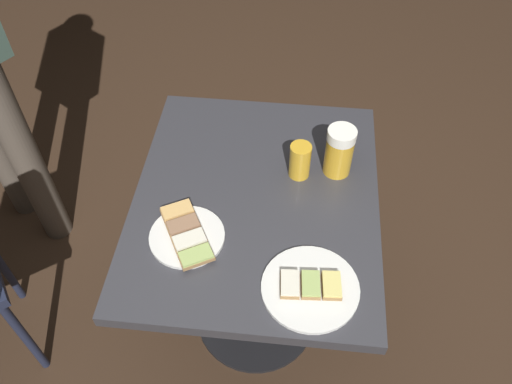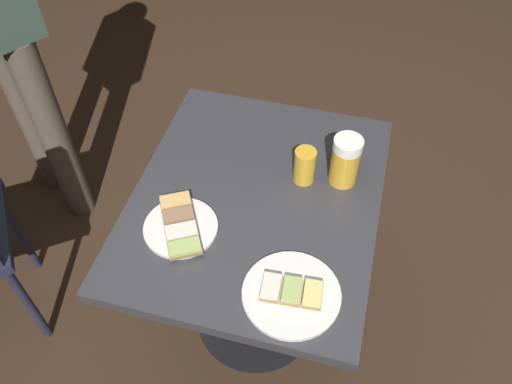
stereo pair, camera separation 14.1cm
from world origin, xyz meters
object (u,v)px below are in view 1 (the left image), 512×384
Objects in this scene: plate_far at (310,287)px; beer_glass_small at (300,161)px; beer_mug at (340,150)px; plate_near at (187,235)px.

beer_glass_small is at bearing -82.89° from plate_far.
beer_mug is (-0.06, -0.40, 0.07)m from plate_far.
plate_near is 0.92× the size of plate_far.
plate_far is 0.41m from beer_mug.
beer_mug reaches higher than plate_far.
beer_mug reaches higher than plate_near.
beer_glass_small is (-0.27, -0.25, 0.04)m from plate_near.
beer_glass_small is (0.11, 0.03, -0.02)m from beer_mug.
plate_near and plate_far have the same top height.
plate_far is at bearing 81.39° from beer_mug.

